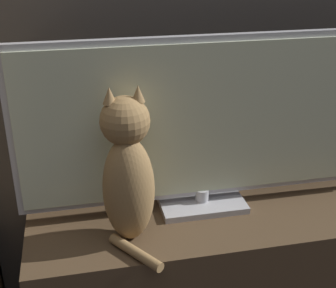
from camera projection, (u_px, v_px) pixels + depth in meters
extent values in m
cube|color=brown|center=(206.00, 276.00, 1.56)|extent=(1.11, 0.41, 0.50)
cube|color=#B7B7BC|center=(202.00, 203.00, 1.49)|extent=(0.27, 0.16, 0.02)
cylinder|color=#B7B7BC|center=(202.00, 195.00, 1.48)|extent=(0.04, 0.04, 0.04)
cube|color=#B7B7BC|center=(204.00, 120.00, 1.38)|extent=(1.12, 0.02, 0.50)
cube|color=beige|center=(205.00, 122.00, 1.37)|extent=(1.08, 0.01, 0.46)
ellipsoid|color=#997547|center=(129.00, 190.00, 1.28)|extent=(0.14, 0.13, 0.31)
ellipsoid|color=silver|center=(127.00, 186.00, 1.33)|extent=(0.08, 0.04, 0.17)
sphere|color=#997547|center=(125.00, 121.00, 1.22)|extent=(0.14, 0.14, 0.13)
cone|color=#997547|center=(109.00, 95.00, 1.18)|extent=(0.04, 0.04, 0.04)
cone|color=#997547|center=(138.00, 93.00, 1.20)|extent=(0.04, 0.04, 0.04)
cylinder|color=#997547|center=(136.00, 252.00, 1.25)|extent=(0.13, 0.17, 0.03)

